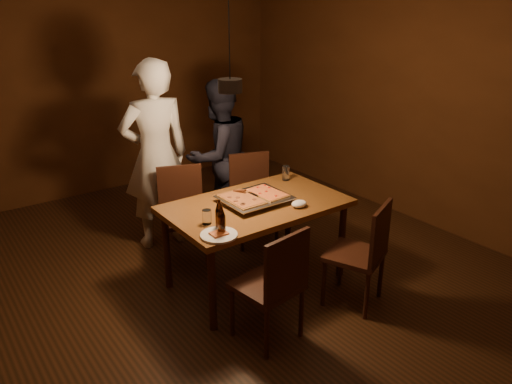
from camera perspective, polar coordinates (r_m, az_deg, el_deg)
room_shell at (r=3.85m, az=-2.88°, el=6.89°), size 6.00×6.00×6.00m
dining_table at (r=4.21m, az=0.00°, el=-2.20°), size 1.50×0.90×0.75m
chair_far_left at (r=4.74m, az=-8.45°, el=-1.49°), size 0.54×0.54×0.49m
chair_far_right at (r=5.07m, az=-0.47°, el=0.29°), size 0.54×0.54×0.49m
chair_near_left at (r=3.54m, az=2.26°, el=-9.72°), size 0.47×0.47×0.49m
chair_near_right at (r=4.04m, az=12.44°, el=-6.00°), size 0.55×0.55×0.49m
pizza_tray at (r=4.19m, az=-0.15°, el=-0.86°), size 0.57×0.48×0.05m
pizza_meat at (r=4.12m, az=-1.65°, el=-0.79°), size 0.25×0.39×0.02m
pizza_cheese at (r=4.25m, az=1.27°, el=-0.07°), size 0.24×0.36×0.02m
spatula at (r=4.19m, az=-0.48°, el=-0.32°), size 0.19×0.26×0.04m
beer_bottle_a at (r=3.61m, az=-3.97°, el=-3.20°), size 0.06×0.06×0.22m
beer_bottle_b at (r=3.70m, az=-4.21°, el=-2.55°), size 0.06×0.06×0.23m
water_glass_left at (r=3.81m, az=-5.64°, el=-2.84°), size 0.07×0.07×0.11m
water_glass_right at (r=4.69m, az=3.43°, el=2.17°), size 0.07×0.07×0.14m
plate_slice at (r=3.63m, az=-4.26°, el=-4.90°), size 0.27×0.27×0.03m
napkin at (r=4.11m, az=4.94°, el=-1.35°), size 0.14×0.10×0.06m
diner_white at (r=4.94m, az=-11.38°, el=4.09°), size 0.73×0.53×1.86m
diner_dark at (r=5.25m, az=-4.26°, el=4.09°), size 0.86×0.71×1.61m
pendant_lamp at (r=3.77m, az=-2.98°, el=12.19°), size 0.18×0.18×1.10m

